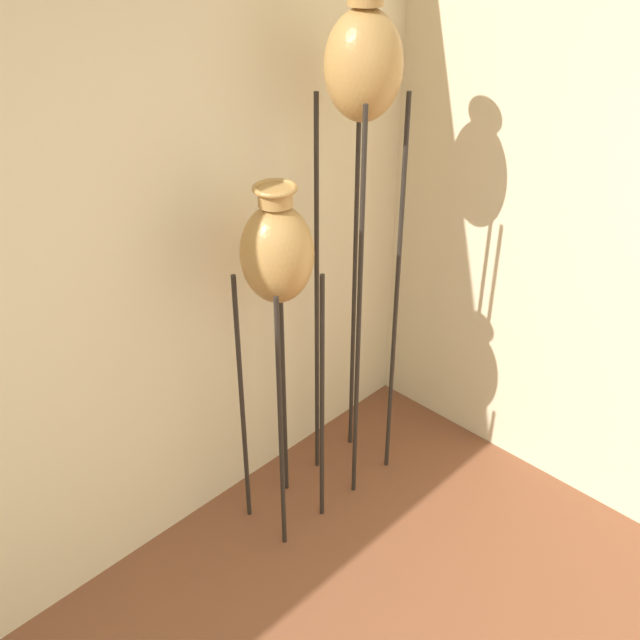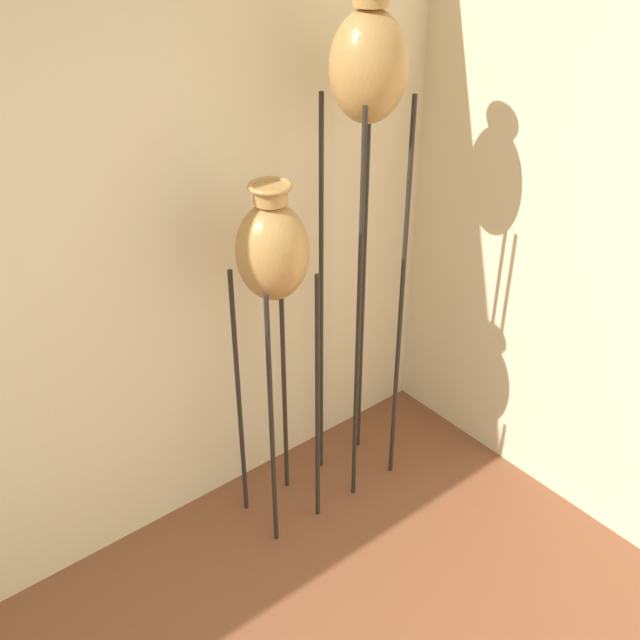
% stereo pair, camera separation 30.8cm
% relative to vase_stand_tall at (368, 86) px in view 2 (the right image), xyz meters
% --- Properties ---
extents(vase_stand_tall, '(0.29, 0.29, 2.20)m').
position_rel_vase_stand_tall_xyz_m(vase_stand_tall, '(0.00, 0.00, 0.00)').
color(vase_stand_tall, '#28231E').
rests_on(vase_stand_tall, ground_plane).
extents(vase_stand_medium, '(0.28, 0.28, 1.59)m').
position_rel_vase_stand_tall_xyz_m(vase_stand_medium, '(-0.45, -0.00, -0.57)').
color(vase_stand_medium, '#28231E').
rests_on(vase_stand_medium, ground_plane).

